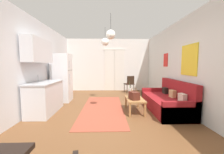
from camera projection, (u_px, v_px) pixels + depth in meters
name	position (u px, v px, depth m)	size (l,w,h in m)	color
ground_plane	(109.00, 118.00, 3.64)	(4.95, 8.08, 0.10)	brown
wall_back	(109.00, 65.00, 7.29)	(4.55, 0.13, 2.76)	white
wall_right	(193.00, 65.00, 3.59)	(0.12, 7.68, 2.76)	silver
wall_left	(22.00, 65.00, 3.45)	(0.12, 7.68, 2.76)	silver
area_rug	(103.00, 108.00, 4.27)	(1.26, 3.01, 0.01)	#9E4733
couch	(168.00, 102.00, 4.08)	(0.91, 1.96, 0.91)	maroon
coffee_table	(135.00, 100.00, 3.98)	(0.49, 0.89, 0.40)	#A87542
bamboo_vase	(130.00, 92.00, 4.20)	(0.09, 0.09, 0.48)	beige
handbag	(134.00, 95.00, 3.81)	(0.30, 0.35, 0.33)	#512319
refrigerator	(62.00, 78.00, 5.08)	(0.67, 0.63, 1.79)	white
kitchen_counter	(44.00, 85.00, 3.85)	(0.62, 1.29, 2.10)	silver
accent_chair	(130.00, 83.00, 6.69)	(0.52, 0.50, 0.84)	black
pendant_lamp_near	(111.00, 35.00, 3.63)	(0.25, 0.25, 0.69)	black
pendant_lamp_far	(105.00, 42.00, 4.94)	(0.28, 0.28, 0.68)	black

